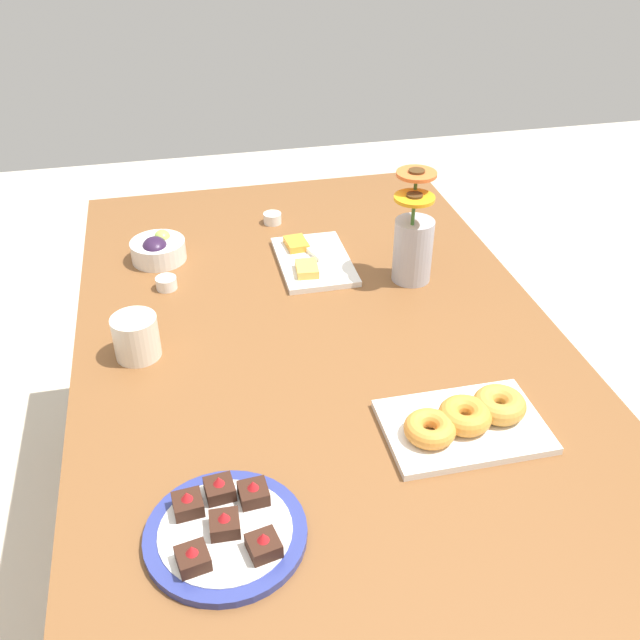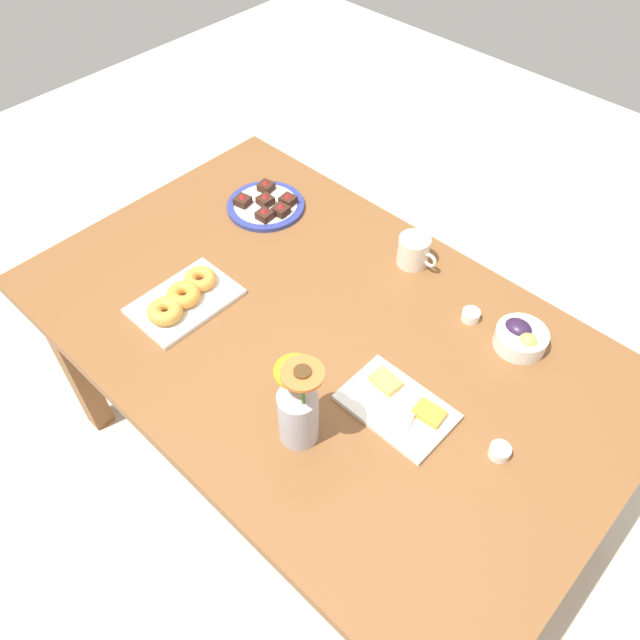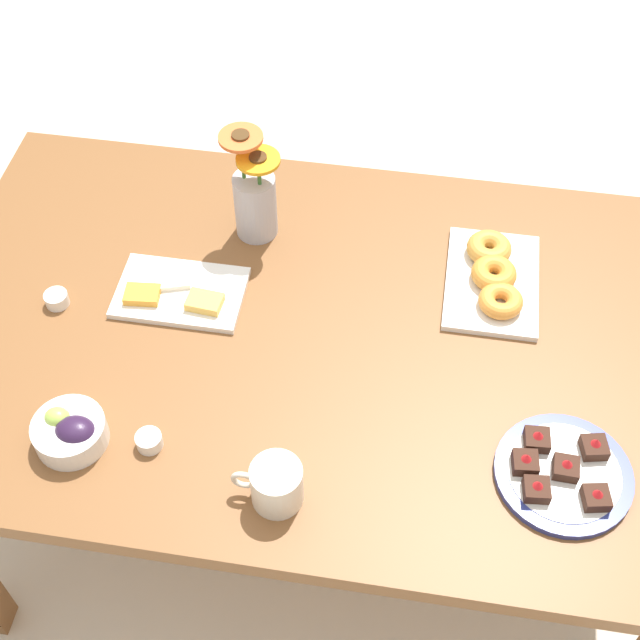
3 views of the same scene
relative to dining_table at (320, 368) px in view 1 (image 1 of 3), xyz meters
The scene contains 10 objects.
ground_plane 0.65m from the dining_table, ahead, with size 6.00×6.00×0.00m, color beige.
dining_table is the anchor object (origin of this frame).
coffee_mug 0.39m from the dining_table, 87.41° to the left, with size 0.13×0.09×0.09m.
grape_bowl 0.52m from the dining_table, 38.07° to the left, with size 0.13×0.13×0.07m.
cheese_platter 0.32m from the dining_table, ahead, with size 0.26×0.17×0.03m.
croissant_platter 0.40m from the dining_table, 150.77° to the right, with size 0.19×0.28×0.05m.
jam_cup_honey 0.55m from the dining_table, ahead, with size 0.05×0.05×0.03m.
jam_cup_berry 0.41m from the dining_table, 49.13° to the left, with size 0.05×0.05×0.03m.
dessert_plate 0.54m from the dining_table, 152.04° to the left, with size 0.24×0.24×0.05m.
flower_vase 0.36m from the dining_table, 55.09° to the right, with size 0.13×0.10×0.26m.
Camera 1 is at (-1.18, 0.27, 1.60)m, focal length 40.00 mm.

